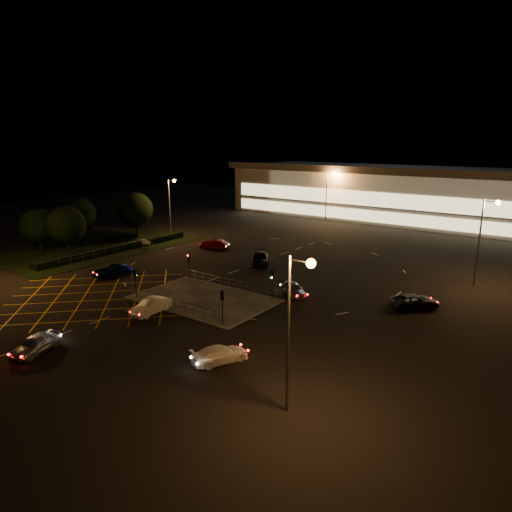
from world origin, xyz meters
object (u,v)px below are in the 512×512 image
Objects in this scene: signal_sw at (135,277)px; car_east_grey at (414,301)px; car_near_silver at (36,344)px; car_circ_red at (214,244)px; signal_nw at (189,261)px; car_left_blue at (112,271)px; car_approach_white at (220,354)px; car_right_silver at (294,289)px; signal_ne at (272,279)px; car_queue_white at (151,306)px; signal_se at (222,300)px; car_far_dkgrey at (261,259)px.

car_east_grey is (24.72, 14.66, -1.68)m from signal_sw.
car_near_silver is 0.97× the size of car_circ_red.
signal_sw and signal_nw have the same top height.
signal_nw reaches higher than car_left_blue.
car_left_blue is 1.11× the size of car_approach_white.
car_left_blue reaches higher than car_approach_white.
signal_nw is 16.43m from car_circ_red.
signal_sw is at bearing 162.75° from car_right_silver.
signal_ne is 0.70× the size of car_queue_white.
signal_se is 21.38m from car_left_blue.
car_right_silver is 24.07m from car_circ_red.
car_right_silver is (0.93, 10.77, -1.67)m from signal_se.
car_far_dkgrey is (-9.37, 18.99, -1.60)m from signal_se.
car_near_silver is at bearing -111.77° from signal_ne.
signal_se is at bearing 94.70° from car_east_grey.
signal_nw is 12.00m from signal_ne.
car_near_silver is 0.89× the size of car_left_blue.
car_far_dkgrey reaches higher than car_right_silver.
car_right_silver is 16.76m from car_approach_white.
car_approach_white is at bearing 113.52° from car_east_grey.
car_circ_red is at bearing -23.76° from car_approach_white.
signal_se is 0.60× the size of car_far_dkgrey.
signal_nw is 13.33m from car_right_silver.
car_queue_white is 0.91× the size of car_east_grey.
car_left_blue is 19.28m from car_far_dkgrey.
car_far_dkgrey is (11.64, 15.37, 0.09)m from car_left_blue.
signal_se is 15.54m from car_near_silver.
car_east_grey is at bearing -87.77° from car_approach_white.
car_approach_white is at bearing -93.27° from car_far_dkgrey.
signal_nw and signal_ne have the same top height.
car_right_silver is (12.93, 2.78, -1.67)m from signal_nw.
car_near_silver is at bearing 54.21° from car_approach_white.
signal_se is at bearing -151.98° from car_right_silver.
signal_sw is 0.71× the size of car_circ_red.
signal_nw reaches higher than car_far_dkgrey.
car_near_silver is at bearing -38.95° from car_left_blue.
signal_se reaches higher than car_queue_white.
car_queue_white reaches higher than car_left_blue.
car_right_silver is 0.92× the size of car_circ_red.
signal_se is 1.00× the size of signal_nw.
signal_se and signal_nw have the same top height.
car_near_silver is at bearing -168.43° from car_right_silver.
car_right_silver is at bearing -140.22° from signal_sw.
car_far_dkgrey reaches higher than car_left_blue.
car_far_dkgrey is at bearing 76.54° from signal_nw.
car_right_silver is (0.93, 2.78, -1.67)m from signal_ne.
car_near_silver reaches higher than car_left_blue.
signal_nw is 0.73× the size of car_near_silver.
car_queue_white reaches higher than car_right_silver.
car_right_silver reaches higher than car_east_grey.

